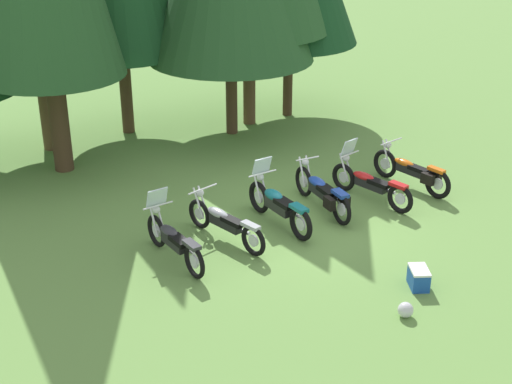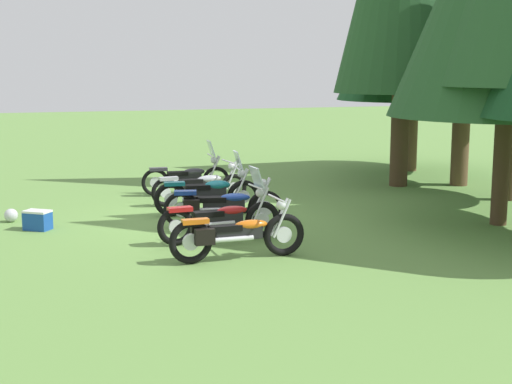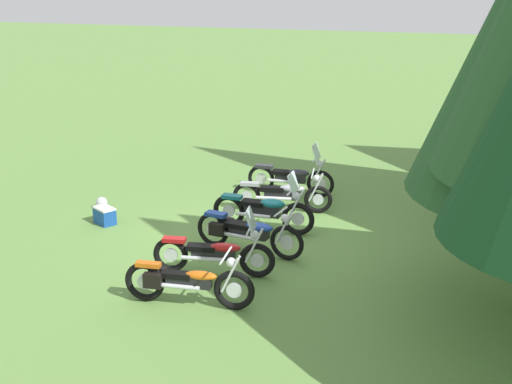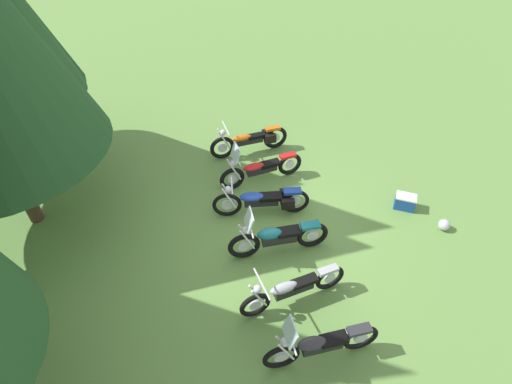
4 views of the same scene
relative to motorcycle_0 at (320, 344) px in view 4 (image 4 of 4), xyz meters
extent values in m
plane|color=#608C42|center=(3.20, -0.26, -0.46)|extent=(80.00, 80.00, 0.00)
torus|color=black|center=(0.04, 0.73, -0.12)|extent=(0.14, 0.70, 0.69)
cylinder|color=silver|center=(0.04, 0.73, -0.12)|extent=(0.07, 0.27, 0.27)
torus|color=black|center=(-0.05, -0.80, -0.12)|extent=(0.14, 0.70, 0.69)
cylinder|color=silver|center=(-0.05, -0.80, -0.12)|extent=(0.07, 0.27, 0.27)
cube|color=black|center=(-0.01, -0.03, -0.02)|extent=(0.26, 0.77, 0.22)
ellipsoid|color=#2D2D33|center=(0.01, 0.18, 0.12)|extent=(0.29, 0.55, 0.17)
cube|color=black|center=(-0.02, -0.24, 0.09)|extent=(0.28, 0.52, 0.10)
cube|color=#2D2D33|center=(-0.05, -0.72, 0.21)|extent=(0.22, 0.45, 0.08)
cylinder|color=silver|center=(-0.04, 0.68, 0.18)|extent=(0.06, 0.34, 0.65)
cylinder|color=silver|center=(0.12, 0.67, 0.18)|extent=(0.06, 0.34, 0.65)
cylinder|color=silver|center=(0.03, 0.59, 0.52)|extent=(0.66, 0.08, 0.04)
sphere|color=silver|center=(0.04, 0.68, 0.40)|extent=(0.18, 0.18, 0.17)
cylinder|color=silver|center=(0.11, -0.21, -0.10)|extent=(0.13, 0.76, 0.08)
cube|color=silver|center=(0.04, 0.61, 0.70)|extent=(0.45, 0.18, 0.39)
torus|color=black|center=(1.20, 0.86, -0.13)|extent=(0.16, 0.67, 0.66)
cylinder|color=silver|center=(1.20, 0.86, -0.13)|extent=(0.07, 0.26, 0.25)
torus|color=black|center=(1.36, -0.83, -0.13)|extent=(0.16, 0.67, 0.66)
cylinder|color=silver|center=(1.36, -0.83, -0.13)|extent=(0.07, 0.26, 0.25)
cube|color=black|center=(1.28, 0.02, -0.03)|extent=(0.26, 0.85, 0.23)
ellipsoid|color=#9EA0A8|center=(1.26, 0.25, 0.11)|extent=(0.28, 0.61, 0.18)
cube|color=black|center=(1.30, -0.22, 0.08)|extent=(0.26, 0.58, 0.10)
cube|color=#9EA0A8|center=(1.35, -0.75, 0.18)|extent=(0.21, 0.45, 0.08)
cylinder|color=silver|center=(1.14, 0.79, 0.17)|extent=(0.07, 0.34, 0.65)
cylinder|color=silver|center=(1.28, 0.80, 0.17)|extent=(0.07, 0.34, 0.65)
cylinder|color=silver|center=(1.22, 0.72, 0.50)|extent=(0.78, 0.11, 0.04)
sphere|color=silver|center=(1.21, 0.81, 0.38)|extent=(0.19, 0.19, 0.17)
cylinder|color=silver|center=(1.41, -0.16, -0.11)|extent=(0.16, 0.84, 0.08)
torus|color=black|center=(2.69, 0.65, -0.09)|extent=(0.19, 0.75, 0.74)
cylinder|color=silver|center=(2.69, 0.65, -0.09)|extent=(0.08, 0.28, 0.28)
torus|color=black|center=(2.54, -0.93, -0.09)|extent=(0.19, 0.75, 0.74)
cylinder|color=silver|center=(2.54, -0.93, -0.09)|extent=(0.08, 0.28, 0.28)
cube|color=black|center=(2.62, -0.14, 0.03)|extent=(0.31, 0.81, 0.27)
ellipsoid|color=#14606B|center=(2.64, 0.08, 0.19)|extent=(0.35, 0.59, 0.21)
cube|color=black|center=(2.60, -0.36, 0.16)|extent=(0.33, 0.55, 0.10)
cube|color=#14606B|center=(2.55, -0.85, 0.25)|extent=(0.26, 0.46, 0.08)
cylinder|color=silver|center=(2.60, 0.60, 0.21)|extent=(0.08, 0.34, 0.65)
cylinder|color=silver|center=(2.78, 0.58, 0.21)|extent=(0.08, 0.34, 0.65)
cylinder|color=silver|center=(2.68, 0.51, 0.54)|extent=(0.72, 0.10, 0.04)
sphere|color=silver|center=(2.69, 0.60, 0.42)|extent=(0.19, 0.19, 0.17)
cylinder|color=silver|center=(2.75, -0.33, -0.07)|extent=(0.15, 0.79, 0.08)
cube|color=silver|center=(2.68, 0.53, 0.72)|extent=(0.45, 0.19, 0.39)
torus|color=black|center=(4.09, 0.69, -0.10)|extent=(0.25, 0.73, 0.73)
cylinder|color=silver|center=(4.09, 0.69, -0.10)|extent=(0.11, 0.29, 0.28)
torus|color=black|center=(3.71, -0.95, -0.10)|extent=(0.25, 0.73, 0.73)
cylinder|color=silver|center=(3.71, -0.95, -0.10)|extent=(0.11, 0.29, 0.28)
cube|color=black|center=(3.90, -0.13, 0.00)|extent=(0.42, 0.87, 0.22)
ellipsoid|color=navy|center=(3.95, 0.09, 0.14)|extent=(0.42, 0.64, 0.17)
cube|color=black|center=(3.85, -0.36, 0.11)|extent=(0.40, 0.60, 0.10)
cube|color=navy|center=(3.73, -0.88, 0.25)|extent=(0.31, 0.48, 0.08)
cylinder|color=silver|center=(3.99, 0.65, 0.20)|extent=(0.12, 0.34, 0.65)
cylinder|color=silver|center=(4.16, 0.61, 0.20)|extent=(0.12, 0.34, 0.65)
cylinder|color=silver|center=(4.05, 0.55, 0.54)|extent=(0.60, 0.17, 0.04)
sphere|color=silver|center=(4.07, 0.64, 0.42)|extent=(0.20, 0.20, 0.17)
cylinder|color=silver|center=(4.00, -0.35, -0.08)|extent=(0.26, 0.83, 0.08)
cube|color=black|center=(3.57, -0.72, 0.00)|extent=(0.21, 0.34, 0.26)
cube|color=black|center=(3.94, -0.80, 0.00)|extent=(0.21, 0.34, 0.26)
torus|color=black|center=(5.03, 0.31, -0.12)|extent=(0.17, 0.70, 0.69)
cylinder|color=silver|center=(5.03, 0.31, -0.12)|extent=(0.07, 0.26, 0.26)
torus|color=black|center=(5.15, -1.37, -0.12)|extent=(0.17, 0.70, 0.69)
cylinder|color=silver|center=(5.15, -1.37, -0.12)|extent=(0.07, 0.26, 0.26)
cube|color=black|center=(5.09, -0.53, -0.02)|extent=(0.27, 0.84, 0.21)
ellipsoid|color=#B21919|center=(5.08, -0.30, 0.11)|extent=(0.30, 0.61, 0.16)
cube|color=black|center=(5.11, -0.76, 0.08)|extent=(0.28, 0.57, 0.10)
cube|color=#B21919|center=(5.15, -1.29, 0.20)|extent=(0.22, 0.45, 0.08)
cylinder|color=silver|center=(4.96, 0.24, 0.18)|extent=(0.07, 0.34, 0.65)
cylinder|color=silver|center=(5.11, 0.25, 0.18)|extent=(0.07, 0.34, 0.65)
cylinder|color=silver|center=(5.04, 0.17, 0.52)|extent=(0.65, 0.08, 0.04)
sphere|color=silver|center=(5.03, 0.26, 0.40)|extent=(0.18, 0.18, 0.17)
cylinder|color=silver|center=(5.23, -0.71, -0.10)|extent=(0.14, 0.84, 0.08)
cube|color=silver|center=(5.04, 0.19, 0.70)|extent=(0.45, 0.18, 0.39)
torus|color=black|center=(6.42, 0.23, -0.10)|extent=(0.13, 0.73, 0.73)
cylinder|color=silver|center=(6.42, 0.23, -0.10)|extent=(0.05, 0.28, 0.28)
torus|color=black|center=(6.45, -1.39, -0.10)|extent=(0.13, 0.73, 0.73)
cylinder|color=silver|center=(6.45, -1.39, -0.10)|extent=(0.05, 0.28, 0.28)
cube|color=black|center=(6.43, -0.58, -0.01)|extent=(0.19, 0.81, 0.21)
ellipsoid|color=#D16014|center=(6.43, -0.36, 0.12)|extent=(0.23, 0.57, 0.16)
cube|color=black|center=(6.44, -0.81, 0.09)|extent=(0.21, 0.54, 0.10)
cube|color=#D16014|center=(6.44, -1.31, 0.24)|extent=(0.17, 0.44, 0.08)
cylinder|color=silver|center=(6.35, 0.17, 0.20)|extent=(0.05, 0.34, 0.65)
cylinder|color=silver|center=(6.48, 0.17, 0.20)|extent=(0.05, 0.34, 0.65)
cylinder|color=silver|center=(6.42, 0.09, 0.54)|extent=(0.75, 0.05, 0.04)
sphere|color=silver|center=(6.42, 0.18, 0.42)|extent=(0.17, 0.17, 0.17)
cylinder|color=silver|center=(6.54, -0.76, -0.08)|extent=(0.09, 0.80, 0.08)
cube|color=black|center=(6.31, -1.20, 0.00)|extent=(0.15, 0.32, 0.26)
cube|color=black|center=(6.58, -1.19, 0.00)|extent=(0.15, 0.32, 0.26)
cylinder|color=#42301E|center=(5.39, 5.26, 0.64)|extent=(0.33, 0.33, 2.20)
cylinder|color=brown|center=(6.33, 5.63, 0.95)|extent=(0.37, 0.37, 2.82)
cylinder|color=#42301E|center=(7.74, 5.50, 0.70)|extent=(0.29, 0.29, 2.32)
cube|color=#19479E|center=(3.02, -3.70, -0.29)|extent=(0.55, 0.59, 0.35)
cube|color=silver|center=(3.02, -3.70, -0.09)|extent=(0.56, 0.60, 0.04)
sphere|color=silver|center=(2.08, -4.20, -0.32)|extent=(0.28, 0.28, 0.28)
camera|label=1|loc=(-6.67, -10.94, 6.86)|focal=51.17mm
camera|label=2|loc=(17.83, -3.97, 2.70)|focal=51.58mm
camera|label=3|loc=(17.90, 3.36, 5.61)|focal=53.53mm
camera|label=4|loc=(-3.20, 2.21, 7.12)|focal=29.49mm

